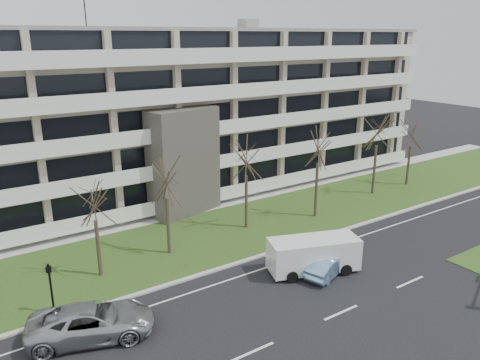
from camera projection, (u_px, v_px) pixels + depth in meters
ground at (341, 313)px, 25.84m from camera, size 160.00×160.00×0.00m
grass_verge at (219, 233)px, 36.14m from camera, size 90.00×10.00×0.06m
curb at (256, 257)px, 32.16m from camera, size 90.00×0.35×0.12m
sidewalk at (186, 212)px, 40.49m from camera, size 90.00×2.00×0.08m
lane_edge_line at (270, 266)px, 30.99m from camera, size 90.00×0.12×0.01m
apartment_building at (149, 114)px, 43.65m from camera, size 60.50×15.10×18.75m
silver_pickup at (92, 322)px, 23.54m from camera, size 6.83×4.75×1.73m
blue_sedan at (328, 265)px, 29.77m from camera, size 4.18×2.55×1.30m
white_van at (315, 252)px, 30.04m from camera, size 6.16×3.96×2.25m
pedestrian_signal at (50, 282)px, 25.18m from camera, size 0.33×0.28×3.03m
tree_2 at (93, 198)px, 28.26m from camera, size 3.37×3.37×6.74m
tree_3 at (166, 176)px, 31.16m from camera, size 3.67×3.67×7.34m
tree_4 at (246, 154)px, 35.45m from camera, size 3.87×3.87×7.75m
tree_5 at (319, 142)px, 37.61m from camera, size 4.14×4.14×8.29m
tree_6 at (378, 126)px, 43.20m from camera, size 4.29×4.29×8.58m
tree_7 at (412, 131)px, 46.22m from camera, size 3.62×3.62×7.23m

